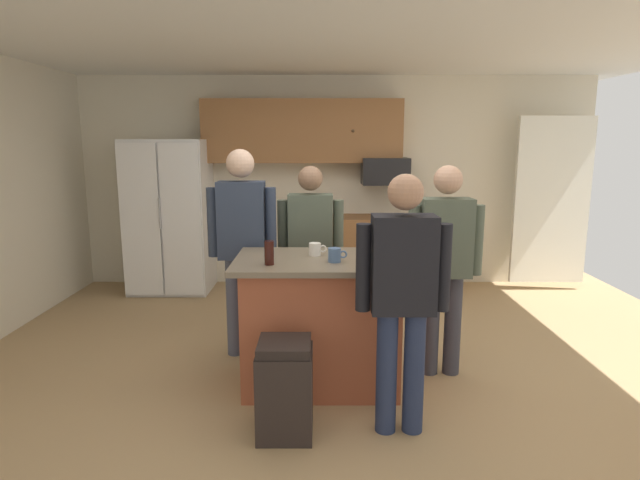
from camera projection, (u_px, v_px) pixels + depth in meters
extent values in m
plane|color=tan|center=(343.00, 373.00, 4.15)|extent=(7.04, 7.04, 0.00)
plane|color=white|center=(346.00, 26.00, 3.67)|extent=(7.04, 7.04, 0.00)
cube|color=beige|center=(334.00, 182.00, 6.66)|extent=(6.40, 0.10, 2.60)
cube|color=white|center=(551.00, 201.00, 6.31)|extent=(0.90, 0.06, 2.00)
cube|color=#936038|center=(302.00, 131.00, 6.35)|extent=(2.40, 0.35, 0.75)
sphere|color=#4C3823|center=(352.00, 131.00, 6.17)|extent=(0.04, 0.04, 0.04)
cube|color=#936038|center=(383.00, 252.00, 6.51)|extent=(1.80, 0.60, 0.90)
sphere|color=#4C3823|center=(424.00, 258.00, 6.20)|extent=(0.04, 0.04, 0.04)
cube|color=white|center=(169.00, 216.00, 6.34)|extent=(0.94, 0.70, 1.83)
cube|color=white|center=(140.00, 221.00, 5.98)|extent=(0.45, 0.04, 1.75)
cube|color=white|center=(181.00, 221.00, 5.98)|extent=(0.45, 0.04, 1.75)
cylinder|color=#B2B2B7|center=(159.00, 213.00, 5.93)|extent=(0.02, 0.02, 0.35)
cube|color=black|center=(384.00, 171.00, 6.34)|extent=(0.56, 0.40, 0.32)
cube|color=#AD5638|center=(320.00, 325.00, 3.89)|extent=(1.11, 0.68, 0.93)
cube|color=#756651|center=(320.00, 261.00, 3.80)|extent=(1.25, 0.82, 0.04)
cylinder|color=tan|center=(300.00, 304.00, 4.65)|extent=(0.13, 0.13, 0.78)
cylinder|color=tan|center=(320.00, 304.00, 4.65)|extent=(0.13, 0.13, 0.78)
cube|color=#4C5647|center=(310.00, 228.00, 4.53)|extent=(0.38, 0.22, 0.58)
sphere|color=#8C664C|center=(310.00, 178.00, 4.45)|extent=(0.21, 0.21, 0.21)
cylinder|color=#4C5647|center=(282.00, 230.00, 4.53)|extent=(0.09, 0.09, 0.53)
cylinder|color=#4C5647|center=(338.00, 230.00, 4.53)|extent=(0.09, 0.09, 0.53)
cylinder|color=#232D4C|center=(386.00, 372.00, 3.26)|extent=(0.13, 0.13, 0.79)
cylinder|color=#232D4C|center=(413.00, 372.00, 3.26)|extent=(0.13, 0.13, 0.79)
cube|color=black|center=(403.00, 264.00, 3.13)|extent=(0.38, 0.22, 0.59)
sphere|color=tan|center=(405.00, 192.00, 3.06)|extent=(0.21, 0.21, 0.21)
cylinder|color=black|center=(362.00, 268.00, 3.14)|extent=(0.09, 0.09, 0.53)
cylinder|color=black|center=(443.00, 268.00, 3.14)|extent=(0.09, 0.09, 0.53)
cylinder|color=#4C5166|center=(233.00, 307.00, 4.46)|extent=(0.13, 0.13, 0.85)
cylinder|color=#4C5166|center=(253.00, 307.00, 4.46)|extent=(0.13, 0.13, 0.85)
cube|color=#2D384C|center=(241.00, 220.00, 4.32)|extent=(0.38, 0.22, 0.64)
sphere|color=beige|center=(239.00, 163.00, 4.23)|extent=(0.23, 0.23, 0.23)
cylinder|color=#2D384C|center=(212.00, 222.00, 4.32)|extent=(0.09, 0.09, 0.57)
cylinder|color=#2D384C|center=(270.00, 222.00, 4.32)|extent=(0.09, 0.09, 0.57)
cylinder|color=#383842|center=(430.00, 325.00, 4.09)|extent=(0.13, 0.13, 0.79)
cylinder|color=#383842|center=(452.00, 325.00, 4.09)|extent=(0.13, 0.13, 0.79)
cube|color=#4C5647|center=(445.00, 237.00, 3.96)|extent=(0.38, 0.22, 0.59)
sphere|color=tan|center=(447.00, 180.00, 3.88)|extent=(0.21, 0.21, 0.21)
cylinder|color=#4C5647|center=(413.00, 240.00, 3.97)|extent=(0.09, 0.09, 0.54)
cylinder|color=#4C5647|center=(476.00, 240.00, 3.97)|extent=(0.09, 0.09, 0.54)
cylinder|color=black|center=(375.00, 248.00, 3.81)|extent=(0.07, 0.07, 0.15)
cylinder|color=white|center=(314.00, 249.00, 3.89)|extent=(0.09, 0.09, 0.09)
torus|color=white|center=(322.00, 249.00, 3.89)|extent=(0.06, 0.01, 0.06)
cylinder|color=black|center=(268.00, 253.00, 3.59)|extent=(0.07, 0.07, 0.17)
cylinder|color=#4C6B99|center=(334.00, 255.00, 3.68)|extent=(0.09, 0.09, 0.10)
torus|color=#4C6B99|center=(342.00, 254.00, 3.68)|extent=(0.06, 0.01, 0.06)
cube|color=black|center=(284.00, 392.00, 3.25)|extent=(0.34, 0.34, 0.55)
cube|color=black|center=(284.00, 346.00, 3.19)|extent=(0.32, 0.32, 0.06)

